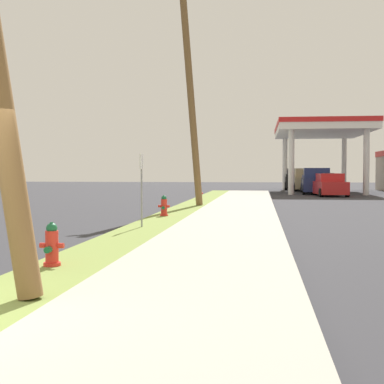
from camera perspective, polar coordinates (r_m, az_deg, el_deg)
sidewalk_slab at (r=5.56m, az=-3.43°, el=-15.31°), size 3.20×80.00×0.12m
fire_hydrant_nearest at (r=9.55m, az=-14.53°, el=-5.61°), size 0.42×0.38×0.74m
fire_hydrant_second at (r=19.57m, az=-2.96°, el=-1.57°), size 0.42×0.38×0.74m
fire_hydrant_third at (r=30.86m, az=0.76°, el=-0.18°), size 0.42×0.37×0.74m
utility_pole_midground at (r=25.52m, az=-0.16°, el=10.44°), size 1.50×1.51×10.36m
street_sign_post at (r=15.70m, az=-5.33°, el=1.84°), size 0.05×0.36×2.12m
car_red_by_near_pump at (r=38.81m, az=14.24°, el=0.65°), size 2.21×4.62×1.57m
truck_black_at_forecourt at (r=52.23m, az=10.95°, el=1.27°), size 2.44×5.52×1.97m
truck_tan_on_apron at (r=48.75m, az=11.75°, el=1.20°), size 2.18×5.42×1.97m
truck_navy_at_far_bay at (r=42.66m, az=12.87°, el=1.05°), size 2.33×5.48×1.97m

